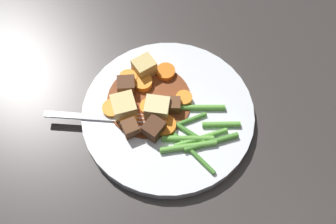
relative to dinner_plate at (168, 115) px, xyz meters
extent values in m
plane|color=#383330|center=(0.00, 0.00, -0.01)|extent=(3.00, 3.00, 0.00)
cylinder|color=white|center=(0.00, 0.00, 0.00)|extent=(0.26, 0.26, 0.02)
cylinder|color=brown|center=(0.03, 0.01, 0.01)|extent=(0.13, 0.13, 0.00)
cylinder|color=orange|center=(0.08, 0.01, 0.02)|extent=(0.04, 0.04, 0.01)
cylinder|color=orange|center=(0.02, 0.02, 0.01)|extent=(0.03, 0.03, 0.01)
cylinder|color=orange|center=(0.06, -0.04, 0.01)|extent=(0.04, 0.04, 0.01)
cylinder|color=orange|center=(0.06, 0.00, 0.01)|extent=(0.04, 0.04, 0.01)
cylinder|color=orange|center=(-0.02, 0.02, 0.01)|extent=(0.05, 0.05, 0.01)
cylinder|color=orange|center=(0.02, 0.06, 0.01)|extent=(0.03, 0.03, 0.01)
cylinder|color=orange|center=(0.00, -0.03, 0.01)|extent=(0.03, 0.03, 0.01)
cylinder|color=orange|center=(0.06, 0.06, 0.01)|extent=(0.04, 0.04, 0.01)
cube|color=#EAD68C|center=(0.01, 0.01, 0.02)|extent=(0.05, 0.05, 0.03)
cube|color=#E5CC7A|center=(0.04, 0.05, 0.02)|extent=(0.05, 0.05, 0.03)
cube|color=#DBBC6B|center=(0.08, -0.02, 0.02)|extent=(0.03, 0.03, 0.03)
cube|color=brown|center=(0.01, 0.06, 0.02)|extent=(0.03, 0.03, 0.02)
cube|color=#4C2B19|center=(-0.01, 0.04, 0.02)|extent=(0.03, 0.03, 0.02)
cube|color=brown|center=(0.00, -0.01, 0.02)|extent=(0.03, 0.03, 0.02)
cube|color=#56331E|center=(0.07, 0.02, 0.02)|extent=(0.04, 0.04, 0.02)
cylinder|color=#4C8E33|center=(-0.08, -0.02, 0.01)|extent=(0.04, 0.08, 0.01)
cylinder|color=#599E38|center=(-0.05, 0.01, 0.01)|extent=(0.04, 0.04, 0.01)
cylinder|color=#66AD42|center=(-0.06, 0.01, 0.01)|extent=(0.05, 0.08, 0.01)
cylinder|color=#66AD42|center=(-0.02, -0.04, 0.01)|extent=(0.06, 0.07, 0.01)
cylinder|color=#4C8E33|center=(-0.08, 0.01, 0.01)|extent=(0.08, 0.01, 0.01)
cylinder|color=#4C8E33|center=(-0.03, -0.02, 0.01)|extent=(0.02, 0.05, 0.01)
cylinder|color=#66AD42|center=(-0.07, -0.05, 0.01)|extent=(0.04, 0.05, 0.01)
cylinder|color=#66AD42|center=(-0.07, -0.01, 0.01)|extent=(0.04, 0.08, 0.01)
cylinder|color=#66AD42|center=(-0.05, 0.01, 0.01)|extent=(0.05, 0.06, 0.01)
cylinder|color=#4C8E33|center=(-0.04, 0.00, 0.01)|extent=(0.06, 0.02, 0.01)
cube|color=silver|center=(0.08, 0.11, 0.01)|extent=(0.09, 0.09, 0.00)
cube|color=silver|center=(0.03, 0.06, 0.01)|extent=(0.03, 0.03, 0.00)
cylinder|color=silver|center=(0.00, 0.04, 0.01)|extent=(0.03, 0.03, 0.00)
cylinder|color=silver|center=(0.01, 0.04, 0.01)|extent=(0.03, 0.03, 0.00)
cylinder|color=silver|center=(0.01, 0.03, 0.01)|extent=(0.03, 0.03, 0.00)
cylinder|color=silver|center=(0.02, 0.03, 0.01)|extent=(0.03, 0.03, 0.00)
camera|label=1|loc=(-0.25, 0.20, 0.59)|focal=46.72mm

